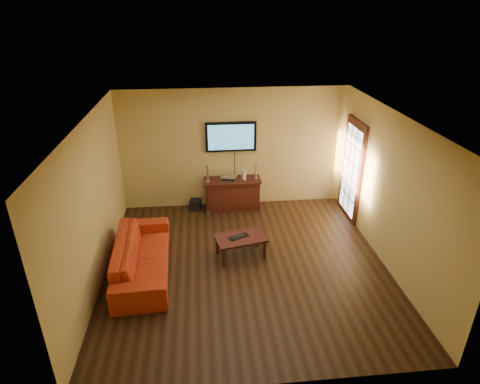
{
  "coord_description": "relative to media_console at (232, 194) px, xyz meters",
  "views": [
    {
      "loc": [
        -0.72,
        -5.92,
        4.34
      ],
      "look_at": [
        -0.03,
        0.8,
        1.1
      ],
      "focal_mm": 30.0,
      "sensor_mm": 36.0,
      "label": 1
    }
  ],
  "objects": [
    {
      "name": "coffee_table",
      "position": [
        -0.01,
        -1.93,
        -0.01
      ],
      "size": [
        1.0,
        0.72,
        0.41
      ],
      "color": "black",
      "rests_on": "ground"
    },
    {
      "name": "television",
      "position": [
        0.0,
        0.2,
        1.29
      ],
      "size": [
        1.11,
        0.08,
        0.66
      ],
      "color": "black",
      "rests_on": "ground"
    },
    {
      "name": "room_walls",
      "position": [
        0.06,
        -1.62,
        1.33
      ],
      "size": [
        5.0,
        5.0,
        5.0
      ],
      "color": "tan",
      "rests_on": "ground"
    },
    {
      "name": "bottle",
      "position": [
        -0.55,
        -0.4,
        -0.28
      ],
      "size": [
        0.06,
        0.06,
        0.18
      ],
      "color": "white",
      "rests_on": "ground"
    },
    {
      "name": "keyboard",
      "position": [
        -0.04,
        -1.92,
        0.06
      ],
      "size": [
        0.39,
        0.28,
        0.02
      ],
      "color": "black",
      "rests_on": "coffee_table"
    },
    {
      "name": "sofa",
      "position": [
        -1.75,
        -2.23,
        0.08
      ],
      "size": [
        0.76,
        2.27,
        0.88
      ],
      "primitive_type": "imported",
      "rotation": [
        0.0,
        0.0,
        1.62
      ],
      "color": "#B63114",
      "rests_on": "ground"
    },
    {
      "name": "french_door",
      "position": [
        2.52,
        -0.55,
        0.69
      ],
      "size": [
        0.07,
        1.02,
        2.22
      ],
      "color": "black",
      "rests_on": "ground"
    },
    {
      "name": "ground_plane",
      "position": [
        0.06,
        -2.25,
        -0.36
      ],
      "size": [
        5.0,
        5.0,
        0.0
      ],
      "primitive_type": "plane",
      "color": "black",
      "rests_on": "ground"
    },
    {
      "name": "speaker_right",
      "position": [
        0.54,
        0.03,
        0.51
      ],
      "size": [
        0.09,
        0.09,
        0.34
      ],
      "color": "silver",
      "rests_on": "media_console"
    },
    {
      "name": "av_receiver",
      "position": [
        -0.07,
        0.02,
        0.4
      ],
      "size": [
        0.4,
        0.33,
        0.08
      ],
      "primitive_type": "cube",
      "rotation": [
        0.0,
        0.0,
        -0.27
      ],
      "color": "silver",
      "rests_on": "media_console"
    },
    {
      "name": "media_console",
      "position": [
        0.0,
        0.0,
        0.0
      ],
      "size": [
        1.28,
        0.49,
        0.72
      ],
      "color": "black",
      "rests_on": "ground"
    },
    {
      "name": "speaker_left",
      "position": [
        -0.54,
        -0.03,
        0.53
      ],
      "size": [
        0.1,
        0.1,
        0.38
      ],
      "color": "silver",
      "rests_on": "media_console"
    },
    {
      "name": "subwoofer",
      "position": [
        -0.85,
        0.03,
        -0.24
      ],
      "size": [
        0.28,
        0.28,
        0.24
      ],
      "primitive_type": "cube",
      "rotation": [
        0.0,
        0.0,
        -0.2
      ],
      "color": "black",
      "rests_on": "ground"
    },
    {
      "name": "game_console",
      "position": [
        0.26,
        0.01,
        0.46
      ],
      "size": [
        0.09,
        0.16,
        0.21
      ],
      "primitive_type": "cube",
      "rotation": [
        0.0,
        0.0,
        0.33
      ],
      "color": "white",
      "rests_on": "media_console"
    }
  ]
}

